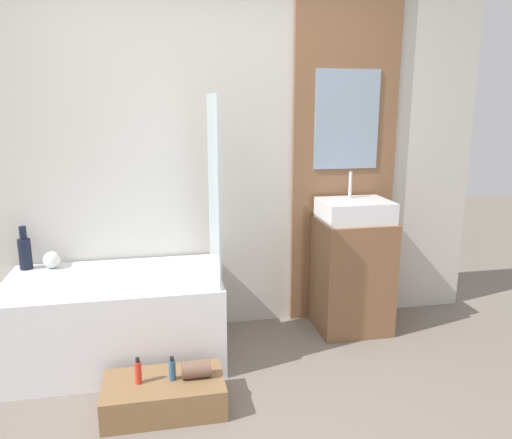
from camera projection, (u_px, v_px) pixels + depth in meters
name	position (u px, v px, depth m)	size (l,w,h in m)	color
wall_tiled_back	(206.00, 155.00, 3.59)	(4.20, 0.06, 2.60)	beige
wall_wood_accent	(345.00, 151.00, 3.73)	(0.80, 0.04, 2.60)	brown
bathtub	(116.00, 318.00, 3.27)	(1.36, 0.78, 0.57)	white
glass_shower_screen	(214.00, 188.00, 3.11)	(0.01, 0.55, 1.15)	silver
wooden_step_bench	(164.00, 395.00, 2.76)	(0.66, 0.37, 0.18)	olive
vanity_cabinet	(352.00, 275.00, 3.70)	(0.52, 0.45, 0.84)	brown
sink	(355.00, 210.00, 3.59)	(0.49, 0.39, 0.34)	white
vase_tall_dark	(25.00, 252.00, 3.35)	(0.08, 0.08, 0.30)	black
vase_round_light	(52.00, 260.00, 3.38)	(0.11, 0.11, 0.11)	silver
bottle_soap_primary	(138.00, 372.00, 2.70)	(0.04, 0.04, 0.15)	red
bottle_soap_secondary	(172.00, 369.00, 2.74)	(0.04, 0.04, 0.14)	#2D567A
towel_roll	(196.00, 370.00, 2.77)	(0.09, 0.09, 0.16)	brown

